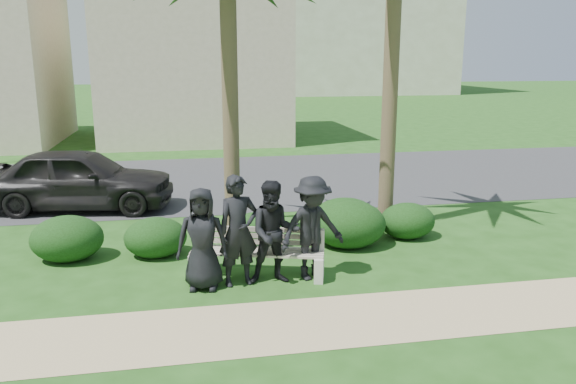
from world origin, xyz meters
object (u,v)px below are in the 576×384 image
man_a (202,239)px  man_d (312,228)px  park_bench (257,256)px  man_c (274,233)px  car_a (80,179)px  man_b (238,231)px

man_a → man_d: (1.80, 0.08, 0.05)m
park_bench → man_c: man_c is taller
park_bench → car_a: size_ratio=0.53×
man_a → man_b: 0.59m
park_bench → man_a: man_a is taller
man_b → car_a: (-3.33, 5.44, -0.15)m
man_c → man_b: bearing=-180.0°
park_bench → man_a: bearing=-142.3°
man_c → car_a: 6.72m
man_a → man_b: size_ratio=0.91×
man_a → man_b: bearing=15.4°
man_c → park_bench: bearing=129.8°
man_c → man_d: 0.65m
man_a → car_a: bearing=126.3°
man_b → car_a: size_ratio=0.41×
man_a → car_a: (-2.75, 5.50, -0.06)m
park_bench → man_d: bearing=-1.2°
man_c → man_d: bearing=8.6°
man_a → car_a: man_a is taller
park_bench → man_a: size_ratio=1.44×
man_d → park_bench: bearing=148.5°
park_bench → man_c: (0.25, -0.34, 0.50)m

